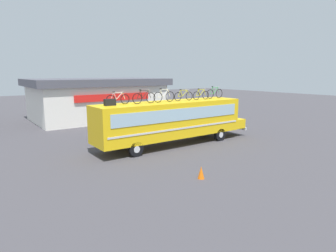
{
  "coord_description": "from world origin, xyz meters",
  "views": [
    {
      "loc": [
        -12.27,
        -16.69,
        5.22
      ],
      "look_at": [
        -0.26,
        0.0,
        1.45
      ],
      "focal_mm": 30.79,
      "sensor_mm": 36.0,
      "label": 1
    }
  ],
  "objects": [
    {
      "name": "bus",
      "position": [
        0.17,
        0.0,
        1.91
      ],
      "size": [
        12.85,
        2.63,
        3.21
      ],
      "color": "yellow",
      "rests_on": "ground"
    },
    {
      "name": "rooftop_bicycle_1",
      "position": [
        -3.98,
        0.41,
        3.57
      ],
      "size": [
        1.67,
        0.44,
        0.86
      ],
      "color": "black",
      "rests_on": "bus"
    },
    {
      "name": "rooftop_bicycle_6",
      "position": [
        4.55,
        0.17,
        3.62
      ],
      "size": [
        1.75,
        0.44,
        0.98
      ],
      "color": "black",
      "rests_on": "bus"
    },
    {
      "name": "luggage_bag_1",
      "position": [
        -4.68,
        0.12,
        3.42
      ],
      "size": [
        0.71,
        0.34,
        0.42
      ],
      "primitive_type": "cube",
      "color": "black",
      "rests_on": "bus"
    },
    {
      "name": "roadside_building",
      "position": [
        0.59,
        15.26,
        2.36
      ],
      "size": [
        14.81,
        9.52,
        4.62
      ],
      "color": "silver",
      "rests_on": "ground"
    },
    {
      "name": "rooftop_bicycle_3",
      "position": [
        -0.61,
        -0.01,
        3.62
      ],
      "size": [
        1.77,
        0.44,
        0.97
      ],
      "color": "black",
      "rests_on": "bus"
    },
    {
      "name": "traffic_cone",
      "position": [
        -2.87,
        -6.48,
        0.32
      ],
      "size": [
        0.34,
        0.34,
        0.65
      ],
      "primitive_type": "cone",
      "color": "orange",
      "rests_on": "ground"
    },
    {
      "name": "rooftop_bicycle_2",
      "position": [
        -2.27,
        -0.03,
        3.61
      ],
      "size": [
        1.78,
        0.44,
        0.96
      ],
      "color": "black",
      "rests_on": "bus"
    },
    {
      "name": "rooftop_bicycle_4",
      "position": [
        1.16,
        0.0,
        3.58
      ],
      "size": [
        1.73,
        0.44,
        0.86
      ],
      "color": "black",
      "rests_on": "bus"
    },
    {
      "name": "rooftop_bicycle_5",
      "position": [
        2.82,
        -0.09,
        3.57
      ],
      "size": [
        1.61,
        0.44,
        0.86
      ],
      "color": "black",
      "rests_on": "bus"
    },
    {
      "name": "ground_plane",
      "position": [
        0.0,
        0.0,
        0.0
      ],
      "size": [
        120.0,
        120.0,
        0.0
      ],
      "primitive_type": "plane",
      "color": "#423F44"
    }
  ]
}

